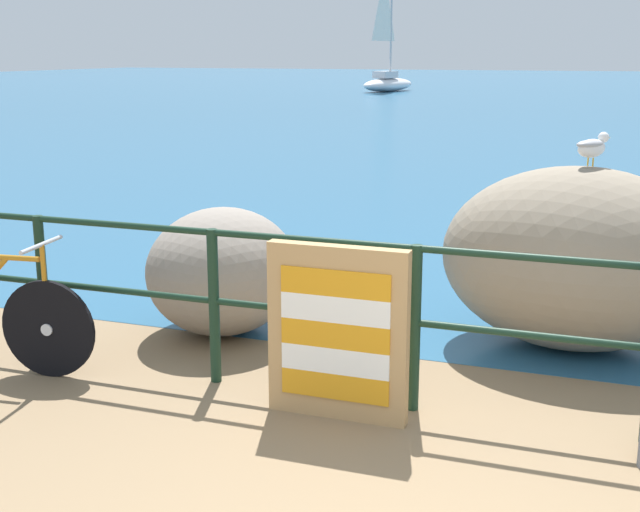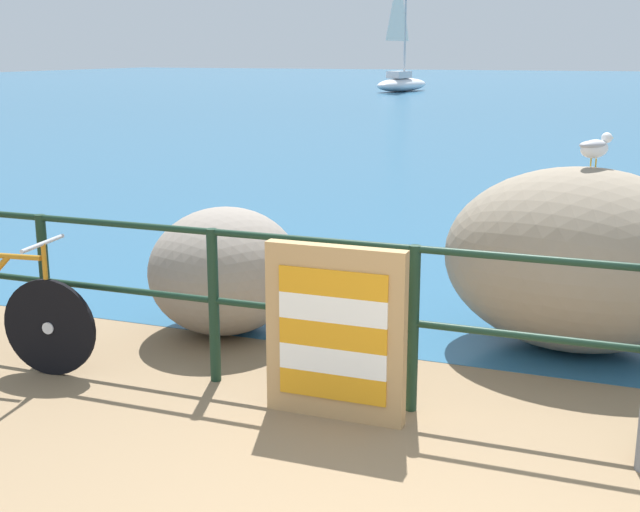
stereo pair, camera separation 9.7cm
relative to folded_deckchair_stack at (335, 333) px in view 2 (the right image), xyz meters
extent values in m
cube|color=#846B4C|center=(1.06, 18.10, -0.57)|extent=(120.00, 120.00, 0.10)
cube|color=#285B7F|center=(1.06, 46.09, -0.52)|extent=(120.00, 90.00, 0.01)
cylinder|color=black|center=(-2.24, 0.25, -0.01)|extent=(0.07, 0.07, 1.02)
cylinder|color=black|center=(-0.92, 0.25, -0.01)|extent=(0.07, 0.07, 1.02)
cylinder|color=black|center=(0.40, 0.25, -0.01)|extent=(0.07, 0.07, 1.02)
cylinder|color=black|center=(1.06, 0.25, 0.48)|extent=(9.24, 0.04, 0.04)
cylinder|color=black|center=(1.06, 0.25, 0.03)|extent=(9.24, 0.04, 0.04)
cylinder|color=black|center=(-2.00, -0.03, -0.19)|extent=(0.66, 0.11, 0.66)
cylinder|color=#B7BCC6|center=(-2.00, -0.03, -0.19)|extent=(0.09, 0.07, 0.08)
cylinder|color=#B27219|center=(-2.00, -0.03, 0.10)|extent=(0.03, 0.03, 0.57)
cylinder|color=#B7BCC6|center=(-2.00, -0.03, 0.38)|extent=(0.08, 0.48, 0.03)
cube|color=tan|center=(0.00, 0.00, 0.00)|extent=(0.84, 0.09, 1.04)
cube|color=orange|center=(0.00, -0.05, -0.31)|extent=(0.66, 0.01, 0.16)
cube|color=white|center=(0.00, -0.05, -0.16)|extent=(0.66, 0.01, 0.16)
cube|color=orange|center=(0.00, -0.05, 0.00)|extent=(0.66, 0.01, 0.16)
cube|color=white|center=(0.00, -0.05, 0.16)|extent=(0.66, 0.01, 0.16)
cube|color=orange|center=(0.00, -0.05, 0.31)|extent=(0.66, 0.01, 0.16)
ellipsoid|color=gray|center=(1.22, 1.75, 0.14)|extent=(1.92, 1.45, 1.32)
ellipsoid|color=gray|center=(-1.32, 1.18, -0.04)|extent=(1.13, 1.23, 0.97)
cylinder|color=gold|center=(1.25, 1.82, 0.83)|extent=(0.01, 0.01, 0.06)
cylinder|color=gold|center=(1.29, 1.79, 0.83)|extent=(0.01, 0.01, 0.06)
ellipsoid|color=white|center=(1.27, 1.80, 0.93)|extent=(0.24, 0.27, 0.13)
ellipsoid|color=#9E9EA3|center=(1.26, 1.79, 0.96)|extent=(0.24, 0.26, 0.06)
sphere|color=white|center=(1.34, 1.90, 1.00)|extent=(0.08, 0.08, 0.08)
cone|color=gold|center=(1.37, 1.94, 0.99)|extent=(0.05, 0.05, 0.02)
ellipsoid|color=white|center=(-10.37, 39.36, -0.16)|extent=(2.47, 4.59, 0.70)
cube|color=silver|center=(-10.46, 39.08, 0.37)|extent=(1.13, 1.47, 0.36)
cylinder|color=#B2B2B7|center=(-10.32, 39.56, 2.29)|extent=(0.10, 0.10, 4.20)
pyramid|color=white|center=(-10.53, 38.84, 3.86)|extent=(0.50, 1.55, 3.57)
camera|label=1|loc=(1.46, -4.39, 1.59)|focal=47.23mm
camera|label=2|loc=(1.55, -4.35, 1.59)|focal=47.23mm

